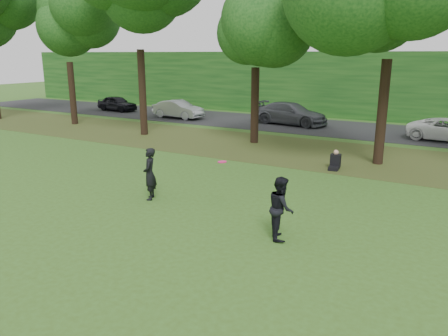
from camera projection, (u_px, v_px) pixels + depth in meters
name	position (u px, v px, depth m)	size (l,w,h in m)	color
ground	(124.00, 245.00, 11.40)	(120.00, 120.00, 0.00)	#345019
leaf_litter	(299.00, 151.00, 22.30)	(60.00, 7.00, 0.01)	#4C411B
street	(342.00, 129.00, 29.02)	(70.00, 7.00, 0.02)	black
far_hedge	(365.00, 85.00, 33.42)	(70.00, 3.00, 5.00)	#123F14
player_left	(150.00, 174.00, 14.76)	(0.65, 0.43, 1.79)	black
player_right	(281.00, 208.00, 11.61)	(0.83, 0.65, 1.72)	black
parked_cars	(328.00, 118.00, 28.68)	(40.47, 3.82, 1.53)	black
frisbee	(222.00, 162.00, 12.94)	(0.36, 0.36, 0.05)	#E21365
seated_person	(335.00, 162.00, 18.81)	(0.47, 0.76, 0.83)	black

